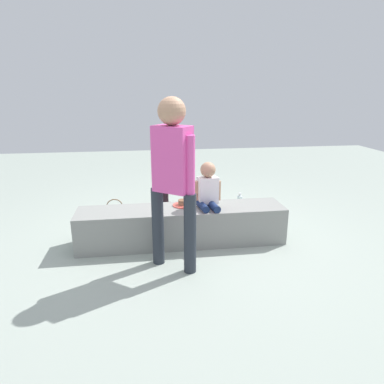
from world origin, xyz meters
name	(u,v)px	position (x,y,z in m)	size (l,w,h in m)	color
ground_plane	(182,242)	(0.00, 0.00, 0.00)	(12.00, 12.00, 0.00)	#99A59A
concrete_ledge	(182,225)	(0.00, 0.00, 0.20)	(2.20, 0.45, 0.40)	gray
child_seated	(208,188)	(0.28, 0.00, 0.61)	(0.28, 0.33, 0.48)	navy
adult_standing	(173,170)	(-0.14, -0.53, 0.94)	(0.39, 0.34, 1.55)	#252B35
cake_plate	(183,204)	(0.02, 0.08, 0.42)	(0.22, 0.22, 0.07)	#E0594C
gift_bag	(195,201)	(0.28, 0.95, 0.15)	(0.25, 0.13, 0.35)	gold
railing_post	(164,182)	(-0.11, 1.15, 0.39)	(0.36, 0.36, 1.05)	black
water_bottle_near_gift	(241,209)	(0.86, 0.68, 0.10)	(0.07, 0.07, 0.22)	silver
water_bottle_far_side	(240,201)	(0.93, 1.02, 0.10)	(0.07, 0.07, 0.21)	silver
handbag_black_leather	(156,219)	(-0.26, 0.46, 0.11)	(0.29, 0.15, 0.32)	black
handbag_brown_canvas	(115,213)	(-0.77, 0.76, 0.10)	(0.28, 0.14, 0.29)	brown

